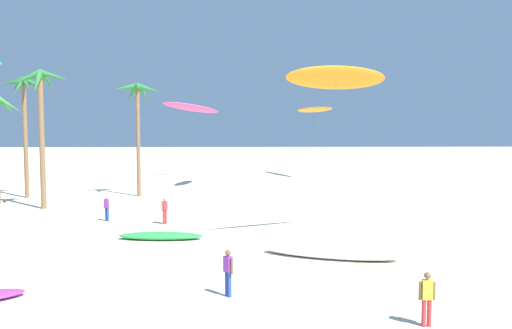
{
  "coord_description": "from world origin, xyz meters",
  "views": [
    {
      "loc": [
        1.24,
        -8.1,
        6.03
      ],
      "look_at": [
        2.04,
        18.78,
        4.07
      ],
      "focal_mm": 35.5,
      "sensor_mm": 36.0,
      "label": 1
    }
  ],
  "objects_px": {
    "grounded_kite_1": "(161,236)",
    "person_near_right": "(228,271)",
    "palm_tree_2": "(24,97)",
    "flying_kite_0": "(338,78)",
    "palm_tree_1": "(40,98)",
    "person_near_left": "(427,297)",
    "flying_kite_5": "(314,110)",
    "flying_kite_4": "(191,108)",
    "person_mid_field": "(165,209)",
    "palm_tree_3": "(138,103)",
    "grounded_kite_0": "(331,253)",
    "person_foreground_walker": "(107,207)"
  },
  "relations": [
    {
      "from": "person_near_left",
      "to": "palm_tree_3",
      "type": "bearing_deg",
      "value": 116.09
    },
    {
      "from": "palm_tree_3",
      "to": "palm_tree_1",
      "type": "bearing_deg",
      "value": -130.55
    },
    {
      "from": "palm_tree_2",
      "to": "person_foreground_walker",
      "type": "xyz_separation_m",
      "value": [
        9.78,
        -11.32,
        -7.71
      ]
    },
    {
      "from": "grounded_kite_1",
      "to": "person_near_left",
      "type": "xyz_separation_m",
      "value": [
        9.98,
        -12.31,
        0.72
      ]
    },
    {
      "from": "person_near_left",
      "to": "person_mid_field",
      "type": "xyz_separation_m",
      "value": [
        -10.41,
        16.66,
        0.01
      ]
    },
    {
      "from": "palm_tree_3",
      "to": "grounded_kite_0",
      "type": "distance_m",
      "value": 26.44
    },
    {
      "from": "person_near_left",
      "to": "person_mid_field",
      "type": "bearing_deg",
      "value": 122.0
    },
    {
      "from": "palm_tree_1",
      "to": "grounded_kite_1",
      "type": "xyz_separation_m",
      "value": [
        10.43,
        -10.74,
        -8.01
      ]
    },
    {
      "from": "person_near_left",
      "to": "palm_tree_1",
      "type": "bearing_deg",
      "value": 131.52
    },
    {
      "from": "flying_kite_4",
      "to": "person_mid_field",
      "type": "distance_m",
      "value": 30.67
    },
    {
      "from": "grounded_kite_0",
      "to": "flying_kite_5",
      "type": "bearing_deg",
      "value": 83.04
    },
    {
      "from": "palm_tree_3",
      "to": "person_mid_field",
      "type": "xyz_separation_m",
      "value": [
        4.19,
        -13.16,
        -7.23
      ]
    },
    {
      "from": "palm_tree_2",
      "to": "flying_kite_0",
      "type": "bearing_deg",
      "value": -36.33
    },
    {
      "from": "flying_kite_4",
      "to": "flying_kite_5",
      "type": "relative_size",
      "value": 1.28
    },
    {
      "from": "flying_kite_4",
      "to": "grounded_kite_1",
      "type": "relative_size",
      "value": 2.57
    },
    {
      "from": "person_near_right",
      "to": "person_mid_field",
      "type": "bearing_deg",
      "value": 107.43
    },
    {
      "from": "grounded_kite_1",
      "to": "person_near_right",
      "type": "distance_m",
      "value": 10.21
    },
    {
      "from": "palm_tree_3",
      "to": "grounded_kite_1",
      "type": "bearing_deg",
      "value": -75.19
    },
    {
      "from": "palm_tree_1",
      "to": "flying_kite_4",
      "type": "bearing_deg",
      "value": 69.26
    },
    {
      "from": "flying_kite_4",
      "to": "grounded_kite_1",
      "type": "xyz_separation_m",
      "value": [
        1.59,
        -34.06,
        -8.24
      ]
    },
    {
      "from": "palm_tree_1",
      "to": "flying_kite_5",
      "type": "distance_m",
      "value": 33.42
    },
    {
      "from": "flying_kite_0",
      "to": "person_near_left",
      "type": "relative_size",
      "value": 5.58
    },
    {
      "from": "flying_kite_5",
      "to": "grounded_kite_0",
      "type": "xyz_separation_m",
      "value": [
        -4.68,
        -38.35,
        -8.02
      ]
    },
    {
      "from": "person_foreground_walker",
      "to": "palm_tree_2",
      "type": "bearing_deg",
      "value": 130.83
    },
    {
      "from": "palm_tree_3",
      "to": "flying_kite_4",
      "type": "height_order",
      "value": "palm_tree_3"
    },
    {
      "from": "grounded_kite_0",
      "to": "person_near_right",
      "type": "bearing_deg",
      "value": -130.59
    },
    {
      "from": "flying_kite_0",
      "to": "flying_kite_4",
      "type": "bearing_deg",
      "value": 107.7
    },
    {
      "from": "flying_kite_5",
      "to": "grounded_kite_1",
      "type": "relative_size",
      "value": 2.01
    },
    {
      "from": "flying_kite_5",
      "to": "palm_tree_1",
      "type": "bearing_deg",
      "value": -135.02
    },
    {
      "from": "palm_tree_1",
      "to": "grounded_kite_1",
      "type": "relative_size",
      "value": 2.23
    },
    {
      "from": "palm_tree_1",
      "to": "palm_tree_3",
      "type": "height_order",
      "value": "palm_tree_1"
    },
    {
      "from": "palm_tree_1",
      "to": "person_near_left",
      "type": "height_order",
      "value": "palm_tree_1"
    },
    {
      "from": "flying_kite_4",
      "to": "flying_kite_5",
      "type": "xyz_separation_m",
      "value": [
        14.81,
        0.29,
        -0.2
      ]
    },
    {
      "from": "flying_kite_0",
      "to": "flying_kite_5",
      "type": "xyz_separation_m",
      "value": [
        3.78,
        34.86,
        -0.41
      ]
    },
    {
      "from": "palm_tree_2",
      "to": "flying_kite_5",
      "type": "bearing_deg",
      "value": 32.73
    },
    {
      "from": "grounded_kite_0",
      "to": "person_near_right",
      "type": "relative_size",
      "value": 3.81
    },
    {
      "from": "palm_tree_3",
      "to": "person_near_left",
      "type": "xyz_separation_m",
      "value": [
        14.61,
        -29.82,
        -7.24
      ]
    },
    {
      "from": "flying_kite_5",
      "to": "grounded_kite_1",
      "type": "bearing_deg",
      "value": -111.04
    },
    {
      "from": "grounded_kite_1",
      "to": "flying_kite_5",
      "type": "bearing_deg",
      "value": 68.96
    },
    {
      "from": "person_near_left",
      "to": "palm_tree_2",
      "type": "bearing_deg",
      "value": 129.59
    },
    {
      "from": "flying_kite_0",
      "to": "palm_tree_1",
      "type": "bearing_deg",
      "value": 150.49
    },
    {
      "from": "palm_tree_1",
      "to": "person_mid_field",
      "type": "relative_size",
      "value": 6.13
    },
    {
      "from": "flying_kite_4",
      "to": "grounded_kite_0",
      "type": "distance_m",
      "value": 40.23
    },
    {
      "from": "palm_tree_3",
      "to": "grounded_kite_0",
      "type": "xyz_separation_m",
      "value": [
        13.16,
        -21.51,
        -7.95
      ]
    },
    {
      "from": "flying_kite_0",
      "to": "flying_kite_5",
      "type": "relative_size",
      "value": 1.01
    },
    {
      "from": "flying_kite_0",
      "to": "person_mid_field",
      "type": "relative_size",
      "value": 5.56
    },
    {
      "from": "palm_tree_3",
      "to": "person_mid_field",
      "type": "bearing_deg",
      "value": -72.33
    },
    {
      "from": "flying_kite_4",
      "to": "person_foreground_walker",
      "type": "xyz_separation_m",
      "value": [
        -2.72,
        -28.58,
        -7.51
      ]
    },
    {
      "from": "palm_tree_1",
      "to": "person_near_right",
      "type": "bearing_deg",
      "value": -54.62
    },
    {
      "from": "flying_kite_0",
      "to": "person_mid_field",
      "type": "xyz_separation_m",
      "value": [
        -9.87,
        4.86,
        -7.72
      ]
    }
  ]
}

